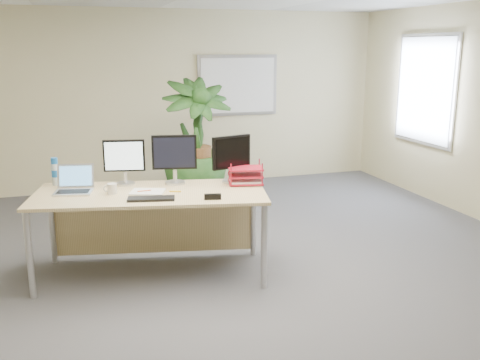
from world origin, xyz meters
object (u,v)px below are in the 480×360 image
object	(u,v)px
monitor_left	(124,159)
laptop	(74,185)
monitor_right	(174,156)
floor_plant	(196,157)
desk	(152,207)

from	to	relation	value
monitor_left	laptop	distance (m)	0.53
monitor_left	laptop	xyz separation A→B (m)	(-0.48, -0.12, -0.19)
monitor_left	laptop	size ratio (longest dim) A/B	1.13
monitor_left	monitor_right	distance (m)	0.49
floor_plant	laptop	world-z (taller)	floor_plant
floor_plant	monitor_left	distance (m)	1.82
monitor_left	monitor_right	xyz separation A→B (m)	(0.47, -0.11, 0.02)
floor_plant	monitor_right	world-z (taller)	floor_plant
monitor_right	floor_plant	bearing A→B (deg)	70.07
desk	floor_plant	size ratio (longest dim) A/B	1.52
monitor_left	desk	bearing A→B (deg)	-48.38
desk	monitor_right	bearing A→B (deg)	26.78
floor_plant	laptop	size ratio (longest dim) A/B	3.84
monitor_left	monitor_right	bearing A→B (deg)	-13.14
desk	monitor_left	size ratio (longest dim) A/B	5.15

